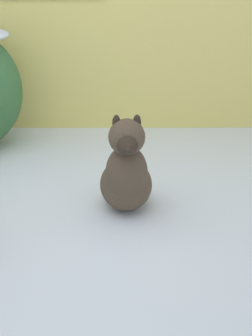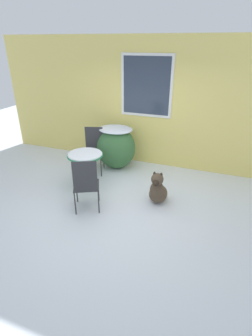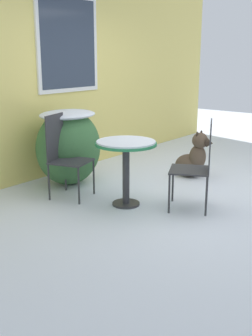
% 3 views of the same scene
% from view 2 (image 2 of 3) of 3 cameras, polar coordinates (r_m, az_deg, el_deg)
% --- Properties ---
extents(ground_plane, '(16.00, 16.00, 0.00)m').
position_cam_2_polar(ground_plane, '(5.07, -2.41, -8.40)').
color(ground_plane, silver).
extents(house_wall, '(8.00, 0.10, 3.00)m').
position_cam_2_polar(house_wall, '(6.40, 5.15, 13.82)').
color(house_wall, '#E5D16B').
rests_on(house_wall, ground_plane).
extents(shrub_left, '(0.97, 0.81, 1.05)m').
position_cam_2_polar(shrub_left, '(6.37, -2.25, 4.76)').
color(shrub_left, '#386638').
rests_on(shrub_left, ground_plane).
extents(patio_table, '(0.73, 0.73, 0.79)m').
position_cam_2_polar(patio_table, '(5.45, -8.83, 1.68)').
color(patio_table, '#2D2D30').
rests_on(patio_table, ground_plane).
extents(patio_chair_near_table, '(0.57, 0.57, 1.06)m').
position_cam_2_polar(patio_chair_near_table, '(6.24, -7.06, 4.22)').
color(patio_chair_near_table, '#2D2D30').
rests_on(patio_chair_near_table, ground_plane).
extents(patio_chair_far_side, '(0.61, 0.61, 1.06)m').
position_cam_2_polar(patio_chair_far_side, '(4.72, -8.71, -3.34)').
color(patio_chair_far_side, '#2D2D30').
rests_on(patio_chair_far_side, ground_plane).
extents(dog, '(0.36, 0.67, 0.71)m').
position_cam_2_polar(dog, '(5.08, 6.92, -4.92)').
color(dog, '#4C3D2D').
rests_on(dog, ground_plane).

